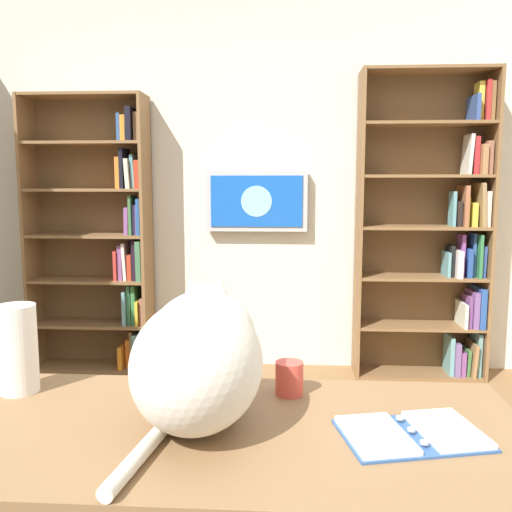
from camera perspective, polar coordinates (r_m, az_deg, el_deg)
wall_back at (r=3.97m, az=-0.20°, el=7.69°), size 4.52×0.06×2.70m
bookshelf_left at (r=3.94m, az=18.50°, el=2.16°), size 0.89×0.28×2.10m
bookshelf_right at (r=4.04m, az=-15.76°, el=1.81°), size 0.87×0.28×1.96m
wall_mounted_tv at (r=3.88m, az=0.08°, el=5.79°), size 0.72×0.07×0.43m
desk at (r=1.44m, az=-2.71°, el=-21.73°), size 1.49×0.69×0.74m
cat at (r=1.39m, az=-5.98°, el=-10.22°), size 0.32×0.57×0.35m
open_binder at (r=1.41m, az=16.02°, el=-17.47°), size 0.37×0.29×0.02m
paper_towel_roll at (r=1.73m, az=-23.76°, el=-8.91°), size 0.11×0.11×0.26m
coffee_mug at (r=1.60m, az=3.52°, el=-12.69°), size 0.08×0.08×0.10m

